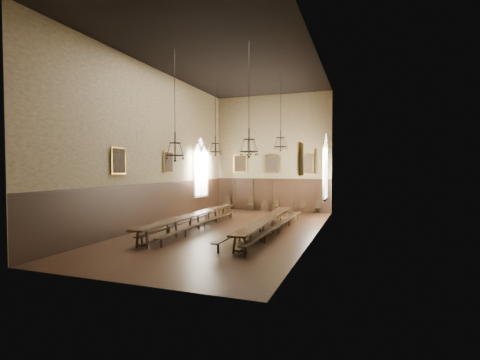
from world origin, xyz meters
The scene contains 32 objects.
floor centered at (0.00, 0.00, -0.01)m, with size 9.00×18.00×0.02m, color black.
ceiling centered at (0.00, 0.00, 9.01)m, with size 9.00×18.00×0.02m, color black.
wall_back centered at (0.00, 9.01, 4.50)m, with size 9.00×0.02×9.00m, color #8B7A56.
wall_front centered at (0.00, -9.01, 4.50)m, with size 9.00×0.02×9.00m, color #8B7A56.
wall_left centered at (-4.51, 0.00, 4.50)m, with size 0.02×18.00×9.00m, color #8B7A56.
wall_right centered at (4.51, 0.00, 4.50)m, with size 0.02×18.00×9.00m, color #8B7A56.
wainscot_panelling centered at (0.00, 0.00, 1.25)m, with size 9.00×18.00×2.50m, color black, non-canonical shape.
table_left centered at (-2.01, -0.23, 0.42)m, with size 0.86×10.76×0.84m.
table_right centered at (2.10, -0.03, 0.40)m, with size 0.99×10.26×0.80m.
bench_left_outer centered at (-2.45, 0.04, 0.30)m, with size 0.89×10.51×0.47m.
bench_left_inner centered at (-1.44, -0.17, 0.28)m, with size 0.64×9.84×0.44m.
bench_right_inner centered at (1.42, 0.03, 0.30)m, with size 0.43×10.50×0.47m.
bench_right_outer centered at (2.65, 0.00, 0.31)m, with size 0.53×10.73×0.48m.
chair_0 centered at (-3.56, 8.49, 0.31)m, with size 0.48×0.48×1.03m.
chair_2 centered at (-1.62, 8.51, 0.31)m, with size 0.48×0.48×1.03m.
chair_3 centered at (-0.51, 8.47, 0.26)m, with size 0.44×0.44×0.87m.
chair_4 centered at (0.43, 8.59, 0.28)m, with size 0.47×0.47×0.93m.
chair_6 centered at (2.45, 8.47, 0.28)m, with size 0.46×0.46×0.92m.
chair_7 centered at (3.55, 8.55, 0.29)m, with size 0.42×0.42×0.95m.
chandelier_back_left centered at (-1.85, 2.29, 4.69)m, with size 0.79×0.79×4.80m.
chandelier_back_right centered at (2.27, 2.07, 4.88)m, with size 0.79×0.79×4.58m.
chandelier_front_left centered at (-1.80, -2.61, 4.28)m, with size 0.92×0.92×5.21m.
chandelier_front_right centered at (1.86, -2.42, 4.42)m, with size 0.85×0.85×5.06m.
portrait_back_0 centered at (-2.60, 8.88, 3.70)m, with size 1.10×0.12×1.40m.
portrait_back_1 centered at (0.00, 8.88, 3.70)m, with size 1.10×0.12×1.40m.
portrait_back_2 centered at (2.60, 8.88, 3.70)m, with size 1.10×0.12×1.40m.
portrait_left_0 centered at (-4.38, 1.00, 3.70)m, with size 0.12×1.00×1.30m.
portrait_left_1 centered at (-4.38, -3.50, 3.70)m, with size 0.12×1.00×1.30m.
portrait_right_0 centered at (4.38, 1.00, 3.70)m, with size 0.12×1.00×1.30m.
portrait_right_1 centered at (4.38, -3.50, 3.70)m, with size 0.12×1.00×1.30m.
window_right centered at (4.43, 5.50, 3.40)m, with size 0.20×2.20×4.60m, color white, non-canonical shape.
window_left centered at (-4.43, 5.50, 3.40)m, with size 0.20×2.20×4.60m, color white, non-canonical shape.
Camera 1 is at (6.74, -17.25, 3.36)m, focal length 26.00 mm.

